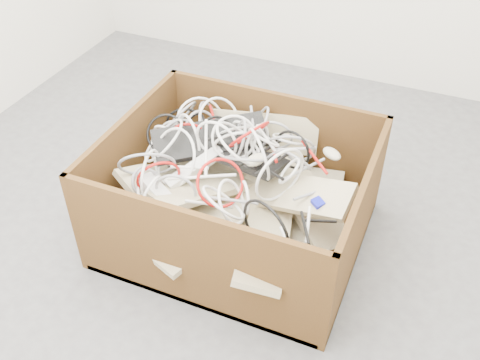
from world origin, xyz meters
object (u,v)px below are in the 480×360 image
at_px(power_strip_left, 194,168).
at_px(power_strip_right, 166,201).
at_px(cardboard_box, 235,211).
at_px(vga_plug, 318,203).

bearing_deg(power_strip_left, power_strip_right, -157.71).
xyz_separation_m(cardboard_box, vga_plug, (0.37, -0.04, 0.21)).
xyz_separation_m(power_strip_left, power_strip_right, (-0.03, -0.19, -0.04)).
bearing_deg(vga_plug, power_strip_left, -143.01).
relative_size(power_strip_left, power_strip_right, 0.87).
bearing_deg(cardboard_box, power_strip_left, -162.05).
distance_m(power_strip_left, power_strip_right, 0.20).
distance_m(cardboard_box, power_strip_left, 0.28).
bearing_deg(power_strip_left, vga_plug, -57.22).
bearing_deg(vga_plug, cardboard_box, -150.61).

